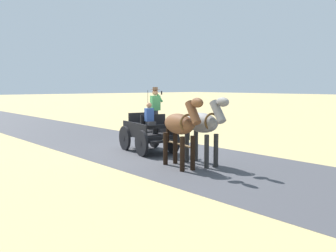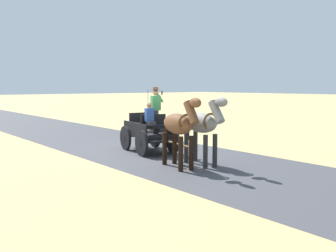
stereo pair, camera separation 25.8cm
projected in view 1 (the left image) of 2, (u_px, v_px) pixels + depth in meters
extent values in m
plane|color=tan|center=(149.00, 151.00, 14.62)|extent=(200.00, 200.00, 0.00)
cube|color=#424247|center=(149.00, 151.00, 14.62)|extent=(5.42, 160.00, 0.01)
cube|color=black|center=(148.00, 135.00, 14.46)|extent=(1.59, 2.39, 0.12)
cube|color=black|center=(161.00, 127.00, 14.71)|extent=(0.45, 2.06, 0.44)
cube|color=black|center=(135.00, 128.00, 14.15)|extent=(0.45, 2.06, 0.44)
cube|color=black|center=(163.00, 141.00, 13.42)|extent=(1.11, 0.44, 0.08)
cube|color=black|center=(135.00, 136.00, 15.52)|extent=(0.74, 0.33, 0.06)
cube|color=black|center=(155.00, 126.00, 13.90)|extent=(1.07, 0.54, 0.14)
cube|color=black|center=(153.00, 120.00, 14.03)|extent=(1.02, 0.27, 0.44)
cube|color=black|center=(142.00, 124.00, 14.85)|extent=(1.07, 0.54, 0.14)
cube|color=black|center=(140.00, 118.00, 14.98)|extent=(1.02, 0.27, 0.44)
cylinder|color=black|center=(172.00, 141.00, 14.13)|extent=(0.28, 0.96, 0.96)
cylinder|color=black|center=(172.00, 141.00, 14.13)|extent=(0.16, 0.23, 0.21)
cylinder|color=black|center=(141.00, 143.00, 13.50)|extent=(0.28, 0.96, 0.96)
cylinder|color=black|center=(141.00, 143.00, 13.50)|extent=(0.16, 0.23, 0.21)
cylinder|color=black|center=(154.00, 136.00, 15.46)|extent=(0.28, 0.96, 0.96)
cylinder|color=black|center=(154.00, 136.00, 15.46)|extent=(0.16, 0.23, 0.21)
cylinder|color=black|center=(125.00, 138.00, 14.83)|extent=(0.28, 0.96, 0.96)
cylinder|color=black|center=(125.00, 138.00, 14.83)|extent=(0.16, 0.23, 0.21)
cylinder|color=brown|center=(177.00, 144.00, 12.56)|extent=(0.44, 1.98, 0.07)
cylinder|color=black|center=(148.00, 108.00, 13.67)|extent=(0.02, 0.02, 1.30)
cylinder|color=#2D2D33|center=(155.00, 122.00, 14.19)|extent=(0.22, 0.22, 0.90)
cube|color=#387F47|center=(155.00, 103.00, 14.12)|extent=(0.38, 0.28, 0.56)
sphere|color=#9E7051|center=(155.00, 92.00, 14.07)|extent=(0.22, 0.22, 0.22)
cylinder|color=#473323|center=(155.00, 90.00, 14.06)|extent=(0.36, 0.36, 0.01)
cylinder|color=#473323|center=(155.00, 88.00, 14.06)|extent=(0.20, 0.20, 0.10)
cylinder|color=#387F47|center=(160.00, 98.00, 14.15)|extent=(0.27, 0.13, 0.32)
cube|color=black|center=(162.00, 93.00, 14.14)|extent=(0.03, 0.07, 0.14)
cube|color=#2D2D33|center=(151.00, 123.00, 13.66)|extent=(0.33, 0.37, 0.14)
cube|color=#2D4C99|center=(149.00, 115.00, 13.73)|extent=(0.33, 0.25, 0.48)
sphere|color=#9E7051|center=(149.00, 105.00, 13.69)|extent=(0.20, 0.20, 0.20)
ellipsoid|color=gray|center=(201.00, 123.00, 11.99)|extent=(0.81, 1.63, 0.64)
cylinder|color=#272726|center=(216.00, 151.00, 11.71)|extent=(0.15, 0.15, 1.05)
cylinder|color=#272726|center=(207.00, 152.00, 11.53)|extent=(0.15, 0.15, 1.05)
cylinder|color=#272726|center=(196.00, 146.00, 12.64)|extent=(0.15, 0.15, 1.05)
cylinder|color=#272726|center=(187.00, 147.00, 12.46)|extent=(0.15, 0.15, 1.05)
cylinder|color=gray|center=(218.00, 112.00, 11.23)|extent=(0.36, 0.68, 0.73)
ellipsoid|color=gray|center=(223.00, 102.00, 11.01)|extent=(0.31, 0.57, 0.28)
cube|color=#272726|center=(217.00, 111.00, 11.25)|extent=(0.14, 0.51, 0.56)
cylinder|color=#272726|center=(188.00, 130.00, 12.66)|extent=(0.11, 0.11, 0.70)
torus|color=brown|center=(212.00, 122.00, 11.52)|extent=(0.55, 0.16, 0.55)
ellipsoid|color=brown|center=(179.00, 124.00, 11.58)|extent=(0.88, 1.64, 0.64)
cylinder|color=black|center=(193.00, 153.00, 11.28)|extent=(0.15, 0.15, 1.05)
cylinder|color=black|center=(182.00, 154.00, 11.11)|extent=(0.15, 0.15, 1.05)
cylinder|color=black|center=(175.00, 148.00, 12.24)|extent=(0.15, 0.15, 1.05)
cylinder|color=black|center=(165.00, 149.00, 12.07)|extent=(0.15, 0.15, 1.05)
cylinder|color=brown|center=(193.00, 113.00, 10.80)|extent=(0.39, 0.69, 0.73)
ellipsoid|color=brown|center=(197.00, 103.00, 10.57)|extent=(0.33, 0.57, 0.28)
cube|color=black|center=(193.00, 112.00, 10.81)|extent=(0.17, 0.50, 0.56)
cylinder|color=black|center=(168.00, 131.00, 12.27)|extent=(0.11, 0.11, 0.70)
torus|color=brown|center=(188.00, 123.00, 11.09)|extent=(0.55, 0.19, 0.55)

